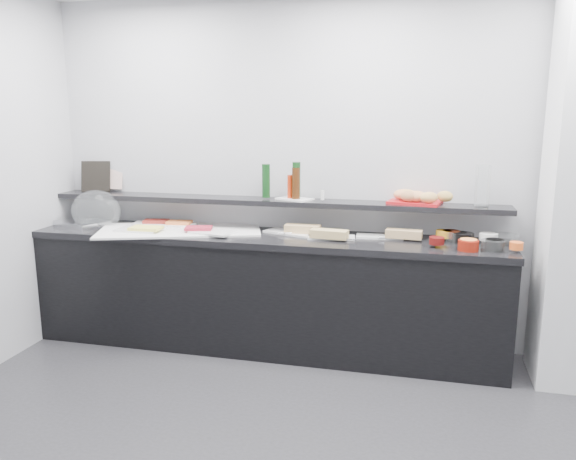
% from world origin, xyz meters
% --- Properties ---
extents(back_wall, '(5.00, 0.02, 2.70)m').
position_xyz_m(back_wall, '(0.00, 2.00, 1.35)').
color(back_wall, '#ACAEB3').
rests_on(back_wall, ground).
extents(buffet_cabinet, '(3.60, 0.60, 0.85)m').
position_xyz_m(buffet_cabinet, '(-0.70, 1.70, 0.42)').
color(buffet_cabinet, black).
rests_on(buffet_cabinet, ground).
extents(counter_top, '(3.62, 0.62, 0.05)m').
position_xyz_m(counter_top, '(-0.70, 1.70, 0.88)').
color(counter_top, black).
rests_on(counter_top, buffet_cabinet).
extents(wall_shelf, '(3.60, 0.25, 0.04)m').
position_xyz_m(wall_shelf, '(-0.70, 1.88, 1.13)').
color(wall_shelf, black).
rests_on(wall_shelf, back_wall).
extents(cloche_base, '(0.48, 0.41, 0.04)m').
position_xyz_m(cloche_base, '(-2.26, 1.70, 0.92)').
color(cloche_base, silver).
rests_on(cloche_base, counter_top).
extents(cloche_dome, '(0.46, 0.37, 0.34)m').
position_xyz_m(cloche_dome, '(-2.13, 1.72, 1.03)').
color(cloche_dome, white).
rests_on(cloche_dome, cloche_base).
extents(linen_runner, '(1.37, 0.96, 0.01)m').
position_xyz_m(linen_runner, '(-1.38, 1.70, 0.91)').
color(linen_runner, white).
rests_on(linen_runner, counter_top).
extents(platter_meat_a, '(0.35, 0.26, 0.01)m').
position_xyz_m(platter_meat_a, '(-1.67, 1.80, 0.92)').
color(platter_meat_a, white).
rests_on(platter_meat_a, linen_runner).
extents(food_meat_a, '(0.22, 0.16, 0.02)m').
position_xyz_m(food_meat_a, '(-1.65, 1.82, 0.94)').
color(food_meat_a, maroon).
rests_on(food_meat_a, platter_meat_a).
extents(platter_salmon, '(0.37, 0.31, 0.01)m').
position_xyz_m(platter_salmon, '(-1.51, 1.86, 0.92)').
color(platter_salmon, white).
rests_on(platter_salmon, linen_runner).
extents(food_salmon, '(0.21, 0.15, 0.02)m').
position_xyz_m(food_salmon, '(-1.44, 1.82, 0.94)').
color(food_salmon, orange).
rests_on(food_salmon, platter_salmon).
extents(platter_cheese, '(0.34, 0.22, 0.01)m').
position_xyz_m(platter_cheese, '(-1.67, 1.57, 0.92)').
color(platter_cheese, white).
rests_on(platter_cheese, linen_runner).
extents(food_cheese, '(0.24, 0.16, 0.02)m').
position_xyz_m(food_cheese, '(-1.60, 1.54, 0.94)').
color(food_cheese, '#FBEF61').
rests_on(food_cheese, platter_cheese).
extents(platter_meat_b, '(0.36, 0.27, 0.01)m').
position_xyz_m(platter_meat_b, '(-1.07, 1.61, 0.92)').
color(platter_meat_b, white).
rests_on(platter_meat_b, linen_runner).
extents(food_meat_b, '(0.23, 0.17, 0.02)m').
position_xyz_m(food_meat_b, '(-1.20, 1.63, 0.94)').
color(food_meat_b, maroon).
rests_on(food_meat_b, platter_meat_b).
extents(sandwich_plate_left, '(0.43, 0.29, 0.01)m').
position_xyz_m(sandwich_plate_left, '(-0.52, 1.79, 0.91)').
color(sandwich_plate_left, silver).
rests_on(sandwich_plate_left, counter_top).
extents(sandwich_food_left, '(0.27, 0.11, 0.06)m').
position_xyz_m(sandwich_food_left, '(-0.41, 1.78, 0.94)').
color(sandwich_food_left, tan).
rests_on(sandwich_food_left, sandwich_plate_left).
extents(tongs_left, '(0.15, 0.06, 0.01)m').
position_xyz_m(tongs_left, '(-0.52, 1.72, 0.92)').
color(tongs_left, silver).
rests_on(tongs_left, sandwich_plate_left).
extents(sandwich_plate_mid, '(0.36, 0.20, 0.01)m').
position_xyz_m(sandwich_plate_mid, '(-0.18, 1.70, 0.91)').
color(sandwich_plate_mid, white).
rests_on(sandwich_plate_mid, counter_top).
extents(sandwich_food_mid, '(0.28, 0.13, 0.06)m').
position_xyz_m(sandwich_food_mid, '(-0.19, 1.64, 0.94)').
color(sandwich_food_mid, tan).
rests_on(sandwich_food_mid, sandwich_plate_mid).
extents(tongs_mid, '(0.16, 0.04, 0.01)m').
position_xyz_m(tongs_mid, '(-0.06, 1.63, 0.92)').
color(tongs_mid, '#B2B4B9').
rests_on(tongs_mid, sandwich_plate_mid).
extents(sandwich_plate_right, '(0.35, 0.17, 0.01)m').
position_xyz_m(sandwich_plate_right, '(0.17, 1.81, 0.91)').
color(sandwich_plate_right, white).
rests_on(sandwich_plate_right, counter_top).
extents(sandwich_food_right, '(0.27, 0.12, 0.06)m').
position_xyz_m(sandwich_food_right, '(0.34, 1.77, 0.94)').
color(sandwich_food_right, tan).
rests_on(sandwich_food_right, sandwich_plate_right).
extents(tongs_right, '(0.15, 0.07, 0.01)m').
position_xyz_m(tongs_right, '(0.24, 1.75, 0.92)').
color(tongs_right, '#BABCC2').
rests_on(tongs_right, sandwich_plate_right).
extents(bowl_glass_fruit, '(0.20, 0.20, 0.07)m').
position_xyz_m(bowl_glass_fruit, '(0.71, 1.81, 0.94)').
color(bowl_glass_fruit, white).
rests_on(bowl_glass_fruit, counter_top).
extents(fill_glass_fruit, '(0.16, 0.16, 0.05)m').
position_xyz_m(fill_glass_fruit, '(0.63, 1.83, 0.95)').
color(fill_glass_fruit, orange).
rests_on(fill_glass_fruit, bowl_glass_fruit).
extents(bowl_black_jam, '(0.19, 0.19, 0.07)m').
position_xyz_m(bowl_black_jam, '(0.76, 1.78, 0.94)').
color(bowl_black_jam, black).
rests_on(bowl_black_jam, counter_top).
extents(fill_black_jam, '(0.14, 0.14, 0.05)m').
position_xyz_m(fill_black_jam, '(0.68, 1.84, 0.95)').
color(fill_black_jam, '#551C0C').
rests_on(fill_black_jam, bowl_black_jam).
extents(bowl_glass_cream, '(0.19, 0.19, 0.07)m').
position_xyz_m(bowl_glass_cream, '(1.04, 1.80, 0.94)').
color(bowl_glass_cream, white).
rests_on(bowl_glass_cream, counter_top).
extents(fill_glass_cream, '(0.16, 0.16, 0.05)m').
position_xyz_m(fill_glass_cream, '(0.93, 1.80, 0.95)').
color(fill_glass_cream, white).
rests_on(fill_glass_cream, bowl_glass_cream).
extents(bowl_red_jam, '(0.14, 0.14, 0.07)m').
position_xyz_m(bowl_red_jam, '(0.78, 1.54, 0.94)').
color(bowl_red_jam, maroon).
rests_on(bowl_red_jam, counter_top).
extents(fill_red_jam, '(0.13, 0.13, 0.05)m').
position_xyz_m(fill_red_jam, '(0.57, 1.58, 0.95)').
color(fill_red_jam, '#4F0C0B').
rests_on(fill_red_jam, bowl_red_jam).
extents(bowl_glass_salmon, '(0.19, 0.19, 0.07)m').
position_xyz_m(bowl_glass_salmon, '(0.94, 1.58, 0.94)').
color(bowl_glass_salmon, white).
rests_on(bowl_glass_salmon, counter_top).
extents(fill_glass_salmon, '(0.14, 0.14, 0.05)m').
position_xyz_m(fill_glass_salmon, '(0.78, 1.57, 0.95)').
color(fill_glass_salmon, '#FA8E3D').
rests_on(fill_glass_salmon, bowl_glass_salmon).
extents(bowl_black_fruit, '(0.15, 0.15, 0.07)m').
position_xyz_m(bowl_black_fruit, '(0.95, 1.62, 0.94)').
color(bowl_black_fruit, black).
rests_on(bowl_black_fruit, counter_top).
extents(fill_black_fruit, '(0.11, 0.11, 0.05)m').
position_xyz_m(fill_black_fruit, '(1.08, 1.55, 0.95)').
color(fill_black_fruit, orange).
rests_on(fill_black_fruit, bowl_black_fruit).
extents(framed_print, '(0.25, 0.13, 0.26)m').
position_xyz_m(framed_print, '(-2.25, 1.94, 1.28)').
color(framed_print, black).
rests_on(framed_print, wall_shelf).
extents(print_art, '(0.19, 0.06, 0.22)m').
position_xyz_m(print_art, '(-2.12, 1.99, 1.28)').
color(print_art, '#CA9B92').
rests_on(print_art, framed_print).
extents(condiment_tray, '(0.31, 0.26, 0.01)m').
position_xyz_m(condiment_tray, '(-0.50, 1.88, 1.16)').
color(condiment_tray, white).
rests_on(condiment_tray, wall_shelf).
extents(bottle_green_a, '(0.07, 0.07, 0.26)m').
position_xyz_m(bottle_green_a, '(-0.73, 1.88, 1.29)').
color(bottle_green_a, '#0F3713').
rests_on(bottle_green_a, condiment_tray).
extents(bottle_brown, '(0.07, 0.07, 0.24)m').
position_xyz_m(bottle_brown, '(-0.48, 1.85, 1.28)').
color(bottle_brown, '#3B1E0A').
rests_on(bottle_brown, condiment_tray).
extents(bottle_green_b, '(0.07, 0.07, 0.28)m').
position_xyz_m(bottle_green_b, '(-0.49, 1.88, 1.30)').
color(bottle_green_b, '#0E3613').
rests_on(bottle_green_b, condiment_tray).
extents(bottle_hot, '(0.05, 0.05, 0.18)m').
position_xyz_m(bottle_hot, '(-0.54, 1.88, 1.25)').
color(bottle_hot, '#B82B0D').
rests_on(bottle_hot, condiment_tray).
extents(shaker_salt, '(0.04, 0.04, 0.07)m').
position_xyz_m(shaker_salt, '(-0.49, 1.86, 1.20)').
color(shaker_salt, white).
rests_on(shaker_salt, condiment_tray).
extents(shaker_pepper, '(0.04, 0.04, 0.07)m').
position_xyz_m(shaker_pepper, '(-0.28, 1.85, 1.20)').
color(shaker_pepper, white).
rests_on(shaker_pepper, condiment_tray).
extents(bread_tray, '(0.42, 0.33, 0.02)m').
position_xyz_m(bread_tray, '(0.41, 1.91, 1.16)').
color(bread_tray, red).
rests_on(bread_tray, wall_shelf).
extents(bread_roll_nw, '(0.18, 0.14, 0.08)m').
position_xyz_m(bread_roll_nw, '(0.33, 1.94, 1.21)').
color(bread_roll_nw, '#D38250').
rests_on(bread_roll_nw, bread_tray).
extents(bread_roll_n, '(0.16, 0.11, 0.08)m').
position_xyz_m(bread_roll_n, '(0.35, 1.93, 1.21)').
color(bread_roll_n, tan).
rests_on(bread_roll_n, bread_tray).
extents(bread_roll_ne, '(0.14, 0.11, 0.08)m').
position_xyz_m(bread_roll_ne, '(0.62, 1.91, 1.21)').
color(bread_roll_ne, tan).
rests_on(bread_roll_ne, bread_tray).
extents(bread_roll_se, '(0.15, 0.12, 0.08)m').
position_xyz_m(bread_roll_se, '(0.51, 1.82, 1.21)').
color(bread_roll_se, tan).
rests_on(bread_roll_se, bread_tray).
extents(bread_roll_midw, '(0.16, 0.10, 0.08)m').
position_xyz_m(bread_roll_midw, '(0.42, 1.86, 1.21)').
color(bread_roll_midw, '#D58951').
rests_on(bread_roll_midw, bread_tray).
extents(bread_roll_mide, '(0.14, 0.10, 0.08)m').
position_xyz_m(bread_roll_mide, '(0.36, 1.85, 1.21)').
color(bread_roll_mide, '#AD6E42').
rests_on(bread_roll_mide, bread_tray).
extents(carafe, '(0.11, 0.11, 0.30)m').
position_xyz_m(carafe, '(0.87, 1.85, 1.30)').
color(carafe, silver).
rests_on(carafe, wall_shelf).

